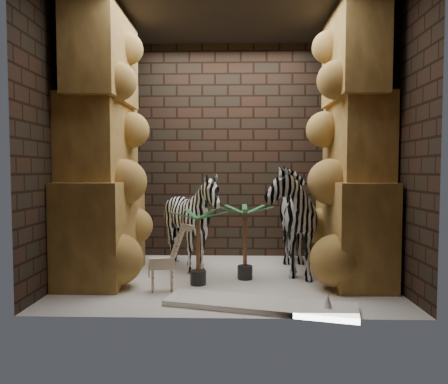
{
  "coord_description": "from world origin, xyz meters",
  "views": [
    {
      "loc": [
        0.1,
        -4.58,
        1.22
      ],
      "look_at": [
        -0.03,
        0.15,
        0.97
      ],
      "focal_mm": 32.86,
      "sensor_mm": 36.0,
      "label": 1
    }
  ],
  "objects_px": {
    "palm_back": "(198,247)",
    "zebra_left": "(192,227)",
    "surfboard": "(259,304)",
    "palm_front": "(245,242)",
    "giraffe_toy": "(162,255)",
    "zebra_right": "(287,210)"
  },
  "relations": [
    {
      "from": "surfboard",
      "to": "palm_back",
      "type": "bearing_deg",
      "value": 144.73
    },
    {
      "from": "zebra_left",
      "to": "surfboard",
      "type": "relative_size",
      "value": 0.7
    },
    {
      "from": "palm_back",
      "to": "surfboard",
      "type": "relative_size",
      "value": 0.48
    },
    {
      "from": "zebra_right",
      "to": "palm_back",
      "type": "relative_size",
      "value": 1.85
    },
    {
      "from": "giraffe_toy",
      "to": "palm_front",
      "type": "bearing_deg",
      "value": 19.76
    },
    {
      "from": "zebra_left",
      "to": "palm_back",
      "type": "xyz_separation_m",
      "value": [
        0.13,
        -0.59,
        -0.13
      ]
    },
    {
      "from": "palm_front",
      "to": "palm_back",
      "type": "bearing_deg",
      "value": -154.51
    },
    {
      "from": "zebra_left",
      "to": "giraffe_toy",
      "type": "height_order",
      "value": "zebra_left"
    },
    {
      "from": "zebra_right",
      "to": "palm_front",
      "type": "relative_size",
      "value": 1.78
    },
    {
      "from": "palm_back",
      "to": "palm_front",
      "type": "bearing_deg",
      "value": 25.49
    },
    {
      "from": "palm_back",
      "to": "surfboard",
      "type": "height_order",
      "value": "palm_back"
    },
    {
      "from": "zebra_right",
      "to": "zebra_left",
      "type": "height_order",
      "value": "zebra_right"
    },
    {
      "from": "zebra_left",
      "to": "palm_back",
      "type": "height_order",
      "value": "zebra_left"
    },
    {
      "from": "zebra_right",
      "to": "surfboard",
      "type": "height_order",
      "value": "zebra_right"
    },
    {
      "from": "surfboard",
      "to": "giraffe_toy",
      "type": "bearing_deg",
      "value": 168.81
    },
    {
      "from": "palm_front",
      "to": "palm_back",
      "type": "height_order",
      "value": "palm_front"
    },
    {
      "from": "palm_back",
      "to": "surfboard",
      "type": "bearing_deg",
      "value": -49.52
    },
    {
      "from": "palm_back",
      "to": "zebra_left",
      "type": "bearing_deg",
      "value": 102.55
    },
    {
      "from": "palm_front",
      "to": "zebra_left",
      "type": "bearing_deg",
      "value": 151.27
    },
    {
      "from": "palm_back",
      "to": "zebra_right",
      "type": "bearing_deg",
      "value": 30.77
    },
    {
      "from": "palm_back",
      "to": "giraffe_toy",
      "type": "bearing_deg",
      "value": -142.21
    },
    {
      "from": "palm_back",
      "to": "surfboard",
      "type": "xyz_separation_m",
      "value": [
        0.61,
        -0.71,
        -0.38
      ]
    }
  ]
}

